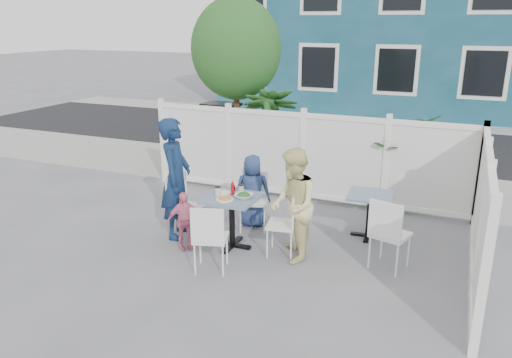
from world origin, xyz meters
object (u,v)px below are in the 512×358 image
at_px(spare_table, 370,204).
at_px(man, 176,179).
at_px(utility_cabinet, 222,135).
at_px(chair_near, 209,234).
at_px(chair_left, 182,201).
at_px(boy, 253,191).
at_px(main_table, 232,208).
at_px(chair_right, 287,219).
at_px(woman, 293,205).
at_px(toddler, 184,221).
at_px(chair_back, 254,194).

relative_size(spare_table, man, 0.38).
distance_m(utility_cabinet, chair_near, 5.15).
bearing_deg(utility_cabinet, man, -68.31).
xyz_separation_m(chair_left, boy, (0.81, 0.77, 0.03)).
xyz_separation_m(main_table, chair_right, (0.81, 0.06, -0.07)).
height_order(chair_near, woman, woman).
distance_m(main_table, toddler, 0.70).
relative_size(utility_cabinet, woman, 0.86).
distance_m(chair_back, man, 1.24).
bearing_deg(toddler, chair_near, -84.27).
bearing_deg(chair_right, main_table, 84.98).
bearing_deg(man, spare_table, -85.35).
height_order(man, toddler, man).
xyz_separation_m(main_table, chair_near, (0.07, -0.82, -0.05)).
bearing_deg(utility_cabinet, boy, -51.02).
relative_size(chair_near, woman, 0.60).
relative_size(main_table, man, 0.42).
bearing_deg(spare_table, main_table, -147.83).
bearing_deg(spare_table, chair_back, -169.54).
xyz_separation_m(chair_back, man, (-0.94, -0.73, 0.35)).
bearing_deg(spare_table, chair_near, -131.00).
relative_size(utility_cabinet, chair_near, 1.43).
bearing_deg(man, boy, -65.13).
xyz_separation_m(chair_left, chair_right, (1.66, -0.01, -0.03)).
xyz_separation_m(chair_left, chair_back, (0.85, 0.71, 0.00)).
distance_m(main_table, man, 0.98).
relative_size(main_table, chair_near, 0.82).
relative_size(chair_back, boy, 0.82).
xyz_separation_m(chair_right, boy, (-0.85, 0.78, 0.05)).
bearing_deg(utility_cabinet, chair_left, -67.09).
bearing_deg(utility_cabinet, chair_back, -50.97).
xyz_separation_m(chair_right, toddler, (-1.41, -0.39, -0.10)).
xyz_separation_m(chair_back, toddler, (-0.60, -1.10, -0.12)).
relative_size(main_table, chair_right, 0.85).
bearing_deg(spare_table, boy, -171.70).
bearing_deg(boy, main_table, 73.35).
distance_m(woman, toddler, 1.58).
distance_m(chair_near, boy, 1.67).
distance_m(spare_table, man, 2.90).
bearing_deg(man, woman, -109.06).
bearing_deg(chair_back, toddler, 42.87).
bearing_deg(utility_cabinet, main_table, -56.75).
distance_m(spare_table, chair_near, 2.55).
height_order(main_table, toddler, toddler).
relative_size(woman, boy, 1.34).
height_order(chair_right, chair_near, chair_near).
xyz_separation_m(chair_near, woman, (0.84, 0.80, 0.23)).
xyz_separation_m(utility_cabinet, main_table, (2.08, -3.85, -0.07)).
height_order(spare_table, chair_near, chair_near).
bearing_deg(toddler, chair_left, 74.67).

